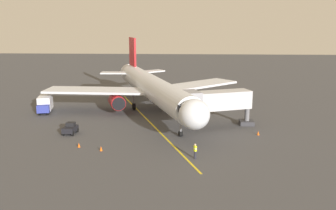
# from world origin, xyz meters

# --- Properties ---
(ground_plane) EXTENTS (220.00, 220.00, 0.00)m
(ground_plane) POSITION_xyz_m (0.00, 0.00, 0.00)
(ground_plane) COLOR #424244
(apron_lead_in_line) EXTENTS (14.11, 37.60, 0.01)m
(apron_lead_in_line) POSITION_xyz_m (-0.80, 6.67, 0.01)
(apron_lead_in_line) COLOR yellow
(apron_lead_in_line) RESTS_ON ground
(airplane) EXTENTS (32.64, 38.92, 11.50)m
(airplane) POSITION_xyz_m (-0.70, 0.40, 4.00)
(airplane) COLOR silver
(airplane) RESTS_ON ground
(jet_bridge) EXTENTS (11.31, 6.33, 5.40)m
(jet_bridge) POSITION_xyz_m (-9.65, 9.12, 3.76)
(jet_bridge) COLOR #B7B7BC
(jet_bridge) RESTS_ON ground
(ground_crew_marshaller) EXTENTS (0.38, 0.46, 1.71)m
(ground_crew_marshaller) POSITION_xyz_m (-7.20, 21.27, 0.89)
(ground_crew_marshaller) COLOR #23232D
(ground_crew_marshaller) RESTS_ON ground
(tug_near_nose) EXTENTS (1.72, 2.41, 1.50)m
(tug_near_nose) POSITION_xyz_m (9.19, 12.91, 0.70)
(tug_near_nose) COLOR black
(tug_near_nose) RESTS_ON ground
(box_truck_portside) EXTENTS (2.87, 4.91, 2.62)m
(box_truck_portside) POSITION_xyz_m (16.96, 1.41, 1.39)
(box_truck_portside) COLOR #2D3899
(box_truck_portside) RESTS_ON ground
(safety_cone_nose_left) EXTENTS (0.32, 0.32, 0.55)m
(safety_cone_nose_left) POSITION_xyz_m (-15.68, 12.22, 0.28)
(safety_cone_nose_left) COLOR #F2590F
(safety_cone_nose_left) RESTS_ON ground
(safety_cone_nose_right) EXTENTS (0.32, 0.32, 0.55)m
(safety_cone_nose_right) POSITION_xyz_m (3.60, 19.30, 0.28)
(safety_cone_nose_right) COLOR #F2590F
(safety_cone_nose_right) RESTS_ON ground
(safety_cone_wing_port) EXTENTS (0.32, 0.32, 0.55)m
(safety_cone_wing_port) POSITION_xyz_m (6.52, 18.19, 0.28)
(safety_cone_wing_port) COLOR #F2590F
(safety_cone_wing_port) RESTS_ON ground
(safety_cone_wing_starboard) EXTENTS (0.32, 0.32, 0.55)m
(safety_cone_wing_starboard) POSITION_xyz_m (-8.83, 6.87, 0.28)
(safety_cone_wing_starboard) COLOR #F2590F
(safety_cone_wing_starboard) RESTS_ON ground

